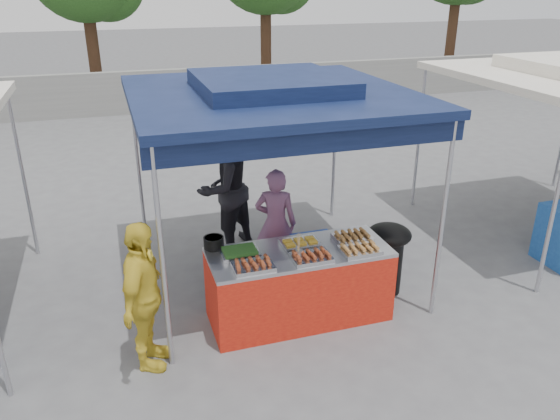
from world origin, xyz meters
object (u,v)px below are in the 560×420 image
object	(u,v)px
vendor_table	(299,284)
cooking_pot	(214,243)
customer_person	(144,298)
wok_burner	(388,252)
vendor_woman	(276,223)
helper_man	(223,188)

from	to	relation	value
vendor_table	cooking_pot	xyz separation A→B (m)	(-0.88, 0.35, 0.49)
vendor_table	customer_person	xyz separation A→B (m)	(-1.70, -0.34, 0.35)
wok_burner	vendor_woman	world-z (taller)	vendor_woman
vendor_table	wok_burner	xyz separation A→B (m)	(1.22, 0.21, 0.11)
vendor_table	helper_man	size ratio (longest dim) A/B	1.08
helper_man	customer_person	world-z (taller)	helper_man
vendor_table	cooking_pot	distance (m)	1.07
cooking_pot	helper_man	size ratio (longest dim) A/B	0.12
wok_burner	vendor_woman	size ratio (longest dim) A/B	0.62
vendor_woman	customer_person	size ratio (longest dim) A/B	0.93
vendor_table	helper_man	distance (m)	2.06
vendor_table	helper_man	bearing A→B (deg)	102.27
customer_person	vendor_table	bearing A→B (deg)	-57.21
customer_person	vendor_woman	bearing A→B (deg)	-30.52
cooking_pot	vendor_woman	xyz separation A→B (m)	(0.93, 0.67, -0.19)
helper_man	customer_person	size ratio (longest dim) A/B	1.19
vendor_woman	wok_burner	bearing A→B (deg)	168.90
vendor_woman	customer_person	world-z (taller)	customer_person
customer_person	helper_man	bearing A→B (deg)	-7.54
helper_man	customer_person	xyz separation A→B (m)	(-1.28, -2.29, -0.15)
vendor_table	customer_person	size ratio (longest dim) A/B	1.28
cooking_pot	vendor_woman	bearing A→B (deg)	36.03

